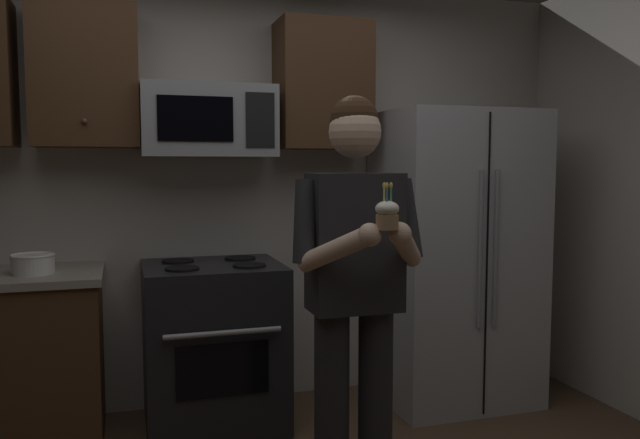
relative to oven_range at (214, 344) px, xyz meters
The scene contains 8 objects.
wall_back 0.94m from the oven_range, 69.02° to the left, with size 4.40×0.10×2.60m, color beige.
oven_range is the anchor object (origin of this frame).
microwave 1.26m from the oven_range, 89.98° to the left, with size 0.74×0.41×0.40m.
refrigerator 1.56m from the oven_range, ahead, with size 0.90×0.75×1.80m.
cabinet_row_upper 1.60m from the oven_range, 163.43° to the left, with size 2.78×0.36×0.76m.
bowl_large_white 1.05m from the oven_range, behind, with size 0.22×0.22×0.10m.
person 1.27m from the oven_range, 66.73° to the right, with size 0.60×0.48×1.76m.
cupcake 1.68m from the oven_range, 71.84° to the right, with size 0.09×0.09×0.17m.
Camera 1 is at (-0.62, -2.16, 1.47)m, focal length 35.50 mm.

